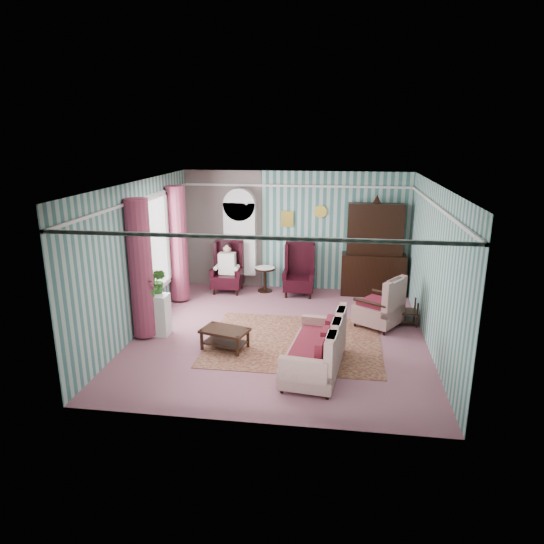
# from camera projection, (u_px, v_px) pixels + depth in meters

# --- Properties ---
(floor) EXTENTS (6.00, 6.00, 0.00)m
(floor) POSITION_uv_depth(u_px,v_px,m) (280.00, 334.00, 9.40)
(floor) COLOR #925560
(floor) RESTS_ON ground
(room_shell) EXTENTS (5.53, 6.02, 2.91)m
(room_shell) POSITION_uv_depth(u_px,v_px,m) (249.00, 230.00, 9.10)
(room_shell) COLOR #396764
(room_shell) RESTS_ON ground
(bookcase) EXTENTS (0.80, 0.28, 2.24)m
(bookcase) POSITION_uv_depth(u_px,v_px,m) (240.00, 244.00, 11.98)
(bookcase) COLOR white
(bookcase) RESTS_ON floor
(dresser_hutch) EXTENTS (1.50, 0.56, 2.36)m
(dresser_hutch) POSITION_uv_depth(u_px,v_px,m) (374.00, 247.00, 11.41)
(dresser_hutch) COLOR black
(dresser_hutch) RESTS_ON floor
(wingback_left) EXTENTS (0.76, 0.80, 1.25)m
(wingback_left) POSITION_uv_depth(u_px,v_px,m) (227.00, 267.00, 11.77)
(wingback_left) COLOR black
(wingback_left) RESTS_ON floor
(wingback_right) EXTENTS (0.76, 0.80, 1.25)m
(wingback_right) POSITION_uv_depth(u_px,v_px,m) (299.00, 270.00, 11.54)
(wingback_right) COLOR black
(wingback_right) RESTS_ON floor
(seated_woman) EXTENTS (0.44, 0.40, 1.18)m
(seated_woman) POSITION_uv_depth(u_px,v_px,m) (227.00, 268.00, 11.78)
(seated_woman) COLOR white
(seated_woman) RESTS_ON floor
(round_side_table) EXTENTS (0.50, 0.50, 0.60)m
(round_side_table) POSITION_uv_depth(u_px,v_px,m) (265.00, 280.00, 11.89)
(round_side_table) COLOR black
(round_side_table) RESTS_ON floor
(nest_table) EXTENTS (0.45, 0.38, 0.54)m
(nest_table) POSITION_uv_depth(u_px,v_px,m) (406.00, 311.00, 9.85)
(nest_table) COLOR black
(nest_table) RESTS_ON floor
(plant_stand) EXTENTS (0.55, 0.35, 0.80)m
(plant_stand) POSITION_uv_depth(u_px,v_px,m) (155.00, 315.00, 9.33)
(plant_stand) COLOR silver
(plant_stand) RESTS_ON floor
(rug) EXTENTS (3.20, 2.60, 0.01)m
(rug) POSITION_uv_depth(u_px,v_px,m) (294.00, 341.00, 9.08)
(rug) COLOR #4A1A18
(rug) RESTS_ON floor
(sofa) EXTENTS (1.24, 1.96, 0.99)m
(sofa) POSITION_uv_depth(u_px,v_px,m) (315.00, 343.00, 7.84)
(sofa) COLOR #C6B399
(sofa) RESTS_ON floor
(floral_armchair) EXTENTS (1.20, 1.20, 0.91)m
(floral_armchair) POSITION_uv_depth(u_px,v_px,m) (379.00, 305.00, 9.69)
(floral_armchair) COLOR #BEAF93
(floral_armchair) RESTS_ON floor
(coffee_table) EXTENTS (0.93, 0.72, 0.38)m
(coffee_table) POSITION_uv_depth(u_px,v_px,m) (225.00, 339.00, 8.75)
(coffee_table) COLOR black
(coffee_table) RESTS_ON floor
(potted_plant_a) EXTENTS (0.42, 0.39, 0.38)m
(potted_plant_a) POSITION_uv_depth(u_px,v_px,m) (150.00, 288.00, 9.02)
(potted_plant_a) COLOR #205319
(potted_plant_a) RESTS_ON plant_stand
(potted_plant_b) EXTENTS (0.31, 0.26, 0.49)m
(potted_plant_b) POSITION_uv_depth(u_px,v_px,m) (159.00, 281.00, 9.25)
(potted_plant_b) COLOR #1C581B
(potted_plant_b) RESTS_ON plant_stand
(potted_plant_c) EXTENTS (0.32, 0.32, 0.43)m
(potted_plant_c) POSITION_uv_depth(u_px,v_px,m) (154.00, 282.00, 9.26)
(potted_plant_c) COLOR #23531A
(potted_plant_c) RESTS_ON plant_stand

